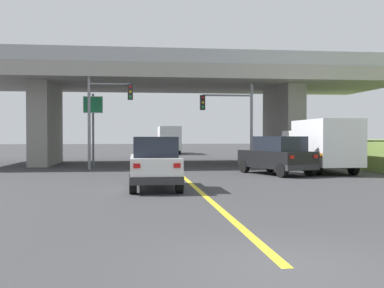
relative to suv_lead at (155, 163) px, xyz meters
name	(u,v)px	position (x,y,z in m)	size (l,w,h in m)	color
ground	(168,164)	(1.62, 16.25, -1.01)	(160.00, 160.00, 0.00)	#353538
overpass_bridge	(168,90)	(1.62, 16.25, 4.42)	(32.67, 10.88, 7.49)	gray
lane_divider_stripe	(193,185)	(1.62, 1.16, -1.01)	(0.20, 24.69, 0.01)	yellow
suv_lead	(155,163)	(0.00, 0.00, 0.00)	(1.90, 4.41, 2.02)	silver
suv_crossing	(277,155)	(6.68, 5.85, 0.00)	(3.36, 4.95, 2.02)	black
box_truck	(321,145)	(9.61, 7.17, 0.54)	(2.33, 6.77, 2.92)	silver
traffic_signal_nearside	(234,114)	(5.61, 11.82, 2.43)	(3.49, 0.36, 5.44)	slate
traffic_signal_farside	(103,108)	(-2.70, 10.98, 2.74)	(2.75, 0.36, 6.02)	slate
highway_sign	(93,114)	(-3.55, 13.66, 2.47)	(1.30, 0.17, 4.83)	#56595E
semi_truck_distant	(169,139)	(2.94, 34.58, 0.60)	(2.33, 7.23, 3.05)	red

